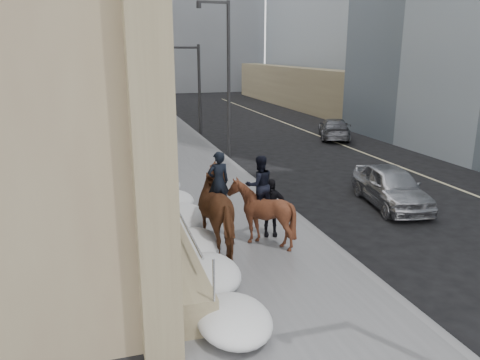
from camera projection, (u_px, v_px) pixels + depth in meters
name	position (u px, v px, depth m)	size (l,w,h in m)	color
ground	(266.00, 283.00, 11.66)	(140.00, 140.00, 0.00)	black
sidewalk	(190.00, 179.00, 20.87)	(5.00, 80.00, 0.12)	#525254
curb	(246.00, 175.00, 21.60)	(0.24, 80.00, 0.12)	slate
lane_line	(394.00, 164.00, 23.79)	(0.15, 70.00, 0.01)	#BFB78C
far_podium	(479.00, 121.00, 24.64)	(2.00, 80.00, 4.00)	#857556
bg_building_far	(77.00, 22.00, 73.80)	(24.00, 12.00, 20.00)	gray
streetlight_mid	(226.00, 71.00, 24.12)	(1.71, 0.24, 8.00)	#2D2D30
streetlight_far	(169.00, 62.00, 42.58)	(1.71, 0.24, 8.00)	#2D2D30
traffic_signal	(186.00, 75.00, 31.47)	(4.10, 0.22, 6.00)	#2D2D30
snow_bank	(164.00, 184.00, 18.63)	(1.70, 18.10, 0.76)	silver
mounted_horse_left	(223.00, 208.00, 13.14)	(1.54, 2.84, 2.80)	#4B2916
mounted_horse_right	(261.00, 209.00, 13.47)	(1.63, 1.81, 2.62)	#412012
pedestrian	(270.00, 207.00, 14.14)	(1.05, 0.44, 1.80)	black
car_silver	(391.00, 186.00, 17.33)	(1.75, 4.36, 1.49)	#B1B3BA
car_grey	(334.00, 129.00, 30.67)	(1.85, 4.55, 1.32)	slate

